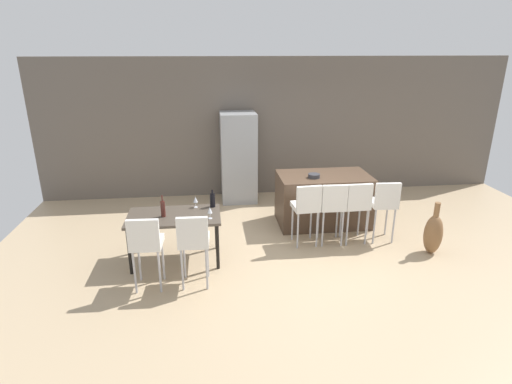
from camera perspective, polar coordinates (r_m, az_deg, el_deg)
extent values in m
plane|color=tan|center=(6.87, 6.57, -7.09)|extent=(10.00, 10.00, 0.00)
cube|color=#665B51|center=(8.87, 3.05, 9.02)|extent=(10.00, 0.12, 2.90)
cube|color=#4C3828|center=(7.52, 9.33, -1.01)|extent=(1.62, 0.93, 0.92)
cube|color=white|center=(6.61, 6.89, -2.02)|extent=(0.43, 0.43, 0.08)
cube|color=white|center=(6.38, 7.42, -0.73)|extent=(0.40, 0.09, 0.36)
cylinder|color=#B2B2B7|center=(6.84, 5.09, -4.32)|extent=(0.03, 0.03, 0.61)
cylinder|color=#B2B2B7|center=(6.93, 7.64, -4.10)|extent=(0.03, 0.03, 0.61)
cylinder|color=#B2B2B7|center=(6.56, 5.84, -5.42)|extent=(0.03, 0.03, 0.61)
cylinder|color=#B2B2B7|center=(6.65, 8.50, -5.18)|extent=(0.03, 0.03, 0.61)
cube|color=white|center=(6.72, 10.45, -1.84)|extent=(0.41, 0.41, 0.08)
cube|color=white|center=(6.49, 10.95, -0.57)|extent=(0.40, 0.07, 0.36)
cylinder|color=#B2B2B7|center=(6.96, 8.66, -4.06)|extent=(0.03, 0.03, 0.61)
cylinder|color=#B2B2B7|center=(7.04, 11.21, -3.94)|extent=(0.03, 0.03, 0.61)
cylinder|color=#B2B2B7|center=(6.67, 9.29, -5.15)|extent=(0.03, 0.03, 0.61)
cylinder|color=#B2B2B7|center=(6.76, 11.93, -5.00)|extent=(0.03, 0.03, 0.61)
cube|color=white|center=(6.85, 13.63, -1.67)|extent=(0.41, 0.41, 0.08)
cube|color=white|center=(6.63, 14.30, -0.42)|extent=(0.40, 0.07, 0.36)
cylinder|color=#B2B2B7|center=(7.06, 11.73, -3.90)|extent=(0.03, 0.03, 0.61)
cylinder|color=#B2B2B7|center=(7.17, 14.15, -3.72)|extent=(0.03, 0.03, 0.61)
cylinder|color=#B2B2B7|center=(6.79, 12.62, -4.95)|extent=(0.03, 0.03, 0.61)
cylinder|color=#B2B2B7|center=(6.90, 15.12, -4.74)|extent=(0.03, 0.03, 0.61)
cube|color=white|center=(7.02, 17.24, -1.48)|extent=(0.42, 0.42, 0.08)
cube|color=white|center=(6.80, 17.91, -0.25)|extent=(0.40, 0.08, 0.36)
cylinder|color=#B2B2B7|center=(7.23, 15.34, -3.62)|extent=(0.03, 0.03, 0.61)
cylinder|color=#B2B2B7|center=(7.34, 17.71, -3.51)|extent=(0.03, 0.03, 0.61)
cylinder|color=#B2B2B7|center=(6.96, 16.17, -4.64)|extent=(0.03, 0.03, 0.61)
cylinder|color=#B2B2B7|center=(7.07, 18.62, -4.51)|extent=(0.03, 0.03, 0.61)
cube|color=#4C4238|center=(6.13, -11.38, -3.35)|extent=(1.35, 0.78, 0.04)
cylinder|color=black|center=(6.65, -16.30, -5.37)|extent=(0.05, 0.05, 0.70)
cylinder|color=black|center=(6.55, -5.56, -5.03)|extent=(0.05, 0.05, 0.70)
cylinder|color=black|center=(6.07, -17.22, -7.95)|extent=(0.05, 0.05, 0.70)
cylinder|color=black|center=(5.96, -5.38, -7.62)|extent=(0.05, 0.05, 0.70)
cube|color=white|center=(5.57, -14.96, -6.84)|extent=(0.42, 0.42, 0.08)
cube|color=white|center=(5.32, -15.47, -5.52)|extent=(0.40, 0.08, 0.36)
cylinder|color=#B2B2B7|center=(5.89, -15.95, -9.18)|extent=(0.03, 0.03, 0.61)
cylinder|color=#B2B2B7|center=(5.84, -12.84, -9.18)|extent=(0.03, 0.03, 0.61)
cylinder|color=#B2B2B7|center=(5.62, -16.56, -10.73)|extent=(0.03, 0.03, 0.61)
cylinder|color=#B2B2B7|center=(5.56, -13.28, -10.76)|extent=(0.03, 0.03, 0.61)
cube|color=white|center=(5.51, -8.64, -6.67)|extent=(0.42, 0.42, 0.08)
cube|color=white|center=(5.26, -8.88, -5.33)|extent=(0.40, 0.08, 0.36)
cylinder|color=#B2B2B7|center=(5.82, -9.95, -9.05)|extent=(0.03, 0.03, 0.61)
cylinder|color=#B2B2B7|center=(5.80, -6.77, -9.00)|extent=(0.03, 0.03, 0.61)
cylinder|color=#B2B2B7|center=(5.54, -10.24, -10.62)|extent=(0.03, 0.03, 0.61)
cylinder|color=#B2B2B7|center=(5.52, -6.88, -10.58)|extent=(0.03, 0.03, 0.61)
cylinder|color=#471E19|center=(6.06, -12.84, -2.33)|extent=(0.07, 0.07, 0.24)
cylinder|color=#471E19|center=(6.00, -12.96, -0.88)|extent=(0.02, 0.02, 0.09)
cylinder|color=black|center=(6.31, -6.08, -1.17)|extent=(0.08, 0.08, 0.21)
cylinder|color=black|center=(6.26, -6.13, 0.01)|extent=(0.03, 0.03, 0.06)
cylinder|color=silver|center=(5.92, -6.41, -3.66)|extent=(0.06, 0.06, 0.00)
cylinder|color=silver|center=(5.91, -6.42, -3.28)|extent=(0.01, 0.01, 0.08)
cone|color=silver|center=(5.87, -6.46, -2.52)|extent=(0.07, 0.07, 0.09)
cylinder|color=silver|center=(6.36, -8.39, -2.10)|extent=(0.06, 0.06, 0.00)
cylinder|color=silver|center=(6.34, -8.41, -1.75)|extent=(0.01, 0.01, 0.08)
cone|color=silver|center=(6.31, -8.45, -1.03)|extent=(0.07, 0.07, 0.09)
cube|color=#939699|center=(8.46, -2.45, 4.82)|extent=(0.72, 0.68, 1.84)
cylinder|color=#333338|center=(7.18, 8.10, 2.25)|extent=(0.20, 0.20, 0.07)
ellipsoid|color=brown|center=(6.95, 23.46, -5.45)|extent=(0.28, 0.28, 0.63)
cylinder|color=brown|center=(6.80, 23.92, -2.28)|extent=(0.08, 0.08, 0.23)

